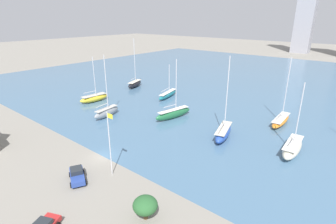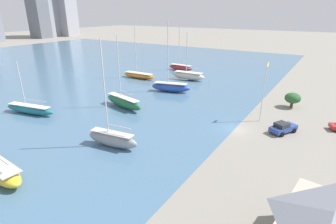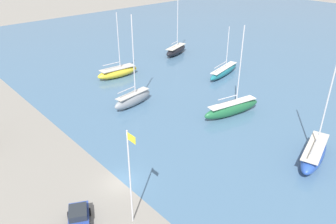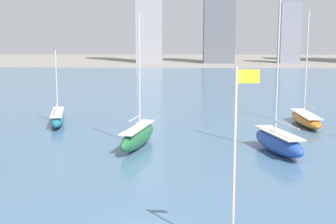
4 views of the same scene
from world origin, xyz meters
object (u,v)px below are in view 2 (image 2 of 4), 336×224
flag_pole (264,90)px  sailboat_cream (188,76)px  sailboat_teal (30,109)px  sailboat_green (123,102)px  sailboat_orange (139,75)px  sailboat_red (181,67)px  parked_pickup_blue (283,127)px  sailboat_gray (112,139)px  sailboat_blue (171,87)px

flag_pole → sailboat_cream: bearing=51.7°
sailboat_teal → sailboat_cream: (38.90, -12.58, 0.25)m
sailboat_teal → sailboat_green: bearing=-58.7°
sailboat_orange → sailboat_red: size_ratio=1.11×
sailboat_orange → sailboat_cream: sailboat_orange is taller
flag_pole → sailboat_teal: 42.21m
flag_pole → sailboat_teal: size_ratio=0.93×
flag_pole → parked_pickup_blue: bearing=-123.9°
sailboat_teal → sailboat_red: bearing=-17.8°
sailboat_red → sailboat_gray: size_ratio=0.91×
sailboat_red → sailboat_green: bearing=-166.0°
flag_pole → sailboat_blue: (6.86, 22.58, -4.44)m
sailboat_green → sailboat_cream: bearing=11.3°
sailboat_gray → sailboat_teal: bearing=78.7°
sailboat_cream → sailboat_blue: bearing=-174.6°
sailboat_blue → sailboat_cream: sailboat_blue is taller
flag_pole → sailboat_green: bearing=107.0°
sailboat_blue → parked_pickup_blue: 28.54m
sailboat_orange → sailboat_gray: (-34.00, -22.27, 0.33)m
sailboat_green → flag_pole: bearing=-61.5°
flag_pole → sailboat_red: size_ratio=0.76×
parked_pickup_blue → sailboat_orange: bearing=6.7°
sailboat_green → sailboat_blue: size_ratio=0.86×
parked_pickup_blue → sailboat_red: bearing=-12.9°
sailboat_green → sailboat_orange: size_ratio=0.93×
flag_pole → sailboat_gray: sailboat_gray is taller
sailboat_teal → sailboat_red: (48.63, -4.49, 0.10)m
sailboat_cream → sailboat_orange: bearing=111.4°
sailboat_green → sailboat_red: size_ratio=1.04×
sailboat_orange → sailboat_blue: 16.23m
sailboat_red → parked_pickup_blue: bearing=-129.2°
parked_pickup_blue → sailboat_cream: bearing=-9.7°
sailboat_blue → parked_pickup_blue: size_ratio=3.27×
sailboat_teal → sailboat_blue: (26.34, -14.57, 0.26)m
sailboat_green → parked_pickup_blue: sailboat_green is taller
sailboat_cream → parked_pickup_blue: size_ratio=2.58×
sailboat_green → sailboat_cream: 26.95m
sailboat_green → sailboat_orange: sailboat_orange is taller
sailboat_green → sailboat_gray: 16.15m
flag_pole → sailboat_orange: bearing=70.3°
flag_pole → parked_pickup_blue: flag_pole is taller
flag_pole → parked_pickup_blue: (-2.86, -4.25, -4.74)m
sailboat_teal → sailboat_cream: bearing=-30.4°
sailboat_green → sailboat_cream: (26.95, -0.10, -0.04)m
sailboat_orange → parked_pickup_blue: (-16.29, -41.67, -0.01)m
sailboat_green → sailboat_gray: (-13.05, -9.52, 0.03)m
sailboat_teal → sailboat_red: 48.84m
flag_pole → sailboat_blue: sailboat_blue is taller
sailboat_gray → sailboat_orange: bearing=24.8°
sailboat_teal → parked_pickup_blue: (16.61, -41.40, -0.03)m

